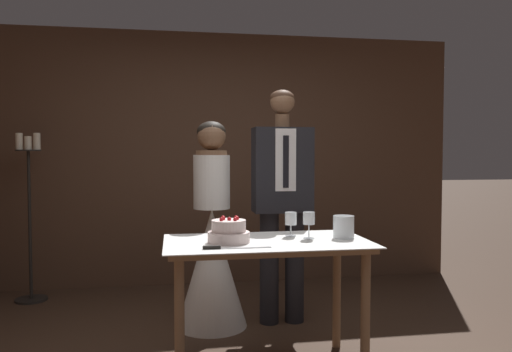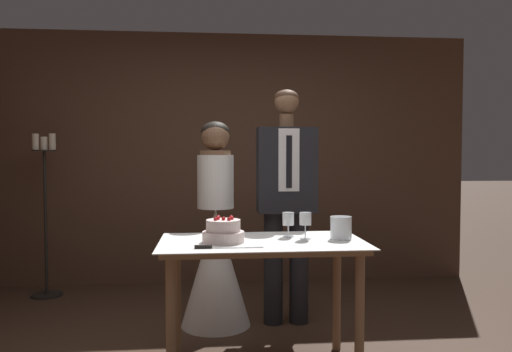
{
  "view_description": "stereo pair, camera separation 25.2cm",
  "coord_description": "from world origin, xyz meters",
  "px_view_note": "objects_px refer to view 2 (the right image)",
  "views": [
    {
      "loc": [
        -0.43,
        -2.88,
        1.34
      ],
      "look_at": [
        0.14,
        0.53,
        1.18
      ],
      "focal_mm": 35.0,
      "sensor_mm": 36.0,
      "label": 1
    },
    {
      "loc": [
        -0.18,
        -2.91,
        1.34
      ],
      "look_at": [
        0.14,
        0.53,
        1.18
      ],
      "focal_mm": 35.0,
      "sensor_mm": 36.0,
      "label": 2
    }
  ],
  "objects_px": {
    "cake_knife": "(215,247)",
    "groom": "(286,194)",
    "wine_glass_near": "(288,220)",
    "bride": "(216,250)",
    "wine_glass_middle": "(305,220)",
    "hurricane_candle": "(341,228)",
    "cake_table": "(262,259)",
    "tiered_cake": "(223,232)",
    "candle_stand": "(45,212)"
  },
  "relations": [
    {
      "from": "cake_knife",
      "to": "groom",
      "type": "relative_size",
      "value": 0.21
    },
    {
      "from": "wine_glass_middle",
      "to": "hurricane_candle",
      "type": "xyz_separation_m",
      "value": [
        0.22,
        -0.01,
        -0.05
      ]
    },
    {
      "from": "wine_glass_near",
      "to": "groom",
      "type": "relative_size",
      "value": 0.09
    },
    {
      "from": "cake_table",
      "to": "tiered_cake",
      "type": "height_order",
      "value": "tiered_cake"
    },
    {
      "from": "bride",
      "to": "cake_table",
      "type": "bearing_deg",
      "value": -71.34
    },
    {
      "from": "groom",
      "to": "bride",
      "type": "bearing_deg",
      "value": 179.92
    },
    {
      "from": "candle_stand",
      "to": "wine_glass_near",
      "type": "bearing_deg",
      "value": -38.61
    },
    {
      "from": "hurricane_candle",
      "to": "groom",
      "type": "distance_m",
      "value": 0.85
    },
    {
      "from": "groom",
      "to": "candle_stand",
      "type": "relative_size",
      "value": 1.2
    },
    {
      "from": "cake_knife",
      "to": "hurricane_candle",
      "type": "distance_m",
      "value": 0.83
    },
    {
      "from": "tiered_cake",
      "to": "wine_glass_near",
      "type": "distance_m",
      "value": 0.46
    },
    {
      "from": "tiered_cake",
      "to": "wine_glass_middle",
      "type": "relative_size",
      "value": 1.51
    },
    {
      "from": "groom",
      "to": "candle_stand",
      "type": "bearing_deg",
      "value": 156.07
    },
    {
      "from": "hurricane_candle",
      "to": "groom",
      "type": "height_order",
      "value": "groom"
    },
    {
      "from": "tiered_cake",
      "to": "candle_stand",
      "type": "bearing_deg",
      "value": 132.06
    },
    {
      "from": "cake_knife",
      "to": "tiered_cake",
      "type": "bearing_deg",
      "value": 75.52
    },
    {
      "from": "wine_glass_near",
      "to": "cake_table",
      "type": "bearing_deg",
      "value": -143.38
    },
    {
      "from": "wine_glass_near",
      "to": "bride",
      "type": "distance_m",
      "value": 0.88
    },
    {
      "from": "tiered_cake",
      "to": "cake_knife",
      "type": "height_order",
      "value": "tiered_cake"
    },
    {
      "from": "wine_glass_near",
      "to": "bride",
      "type": "bearing_deg",
      "value": 124.02
    },
    {
      "from": "wine_glass_near",
      "to": "wine_glass_middle",
      "type": "distance_m",
      "value": 0.14
    },
    {
      "from": "wine_glass_middle",
      "to": "cake_knife",
      "type": "bearing_deg",
      "value": -156.17
    },
    {
      "from": "hurricane_candle",
      "to": "groom",
      "type": "relative_size",
      "value": 0.08
    },
    {
      "from": "cake_table",
      "to": "cake_knife",
      "type": "xyz_separation_m",
      "value": [
        -0.29,
        -0.22,
        0.12
      ]
    },
    {
      "from": "wine_glass_middle",
      "to": "candle_stand",
      "type": "relative_size",
      "value": 0.11
    },
    {
      "from": "cake_knife",
      "to": "wine_glass_middle",
      "type": "bearing_deg",
      "value": 23.94
    },
    {
      "from": "bride",
      "to": "candle_stand",
      "type": "height_order",
      "value": "bride"
    },
    {
      "from": "cake_knife",
      "to": "groom",
      "type": "distance_m",
      "value": 1.2
    },
    {
      "from": "wine_glass_middle",
      "to": "bride",
      "type": "relative_size",
      "value": 0.11
    },
    {
      "from": "cake_table",
      "to": "cake_knife",
      "type": "height_order",
      "value": "cake_knife"
    },
    {
      "from": "tiered_cake",
      "to": "hurricane_candle",
      "type": "distance_m",
      "value": 0.74
    },
    {
      "from": "wine_glass_middle",
      "to": "hurricane_candle",
      "type": "distance_m",
      "value": 0.23
    },
    {
      "from": "bride",
      "to": "candle_stand",
      "type": "relative_size",
      "value": 1.04
    },
    {
      "from": "cake_table",
      "to": "wine_glass_middle",
      "type": "bearing_deg",
      "value": 6.44
    },
    {
      "from": "hurricane_candle",
      "to": "bride",
      "type": "height_order",
      "value": "bride"
    },
    {
      "from": "wine_glass_middle",
      "to": "candle_stand",
      "type": "height_order",
      "value": "candle_stand"
    },
    {
      "from": "hurricane_candle",
      "to": "candle_stand",
      "type": "xyz_separation_m",
      "value": [
        -2.35,
        1.75,
        -0.08
      ]
    },
    {
      "from": "cake_table",
      "to": "candle_stand",
      "type": "xyz_separation_m",
      "value": [
        -1.85,
        1.76,
        0.1
      ]
    },
    {
      "from": "wine_glass_middle",
      "to": "wine_glass_near",
      "type": "bearing_deg",
      "value": 130.95
    },
    {
      "from": "cake_knife",
      "to": "hurricane_candle",
      "type": "relative_size",
      "value": 2.75
    },
    {
      "from": "wine_glass_middle",
      "to": "groom",
      "type": "xyz_separation_m",
      "value": [
        0.0,
        0.79,
        0.1
      ]
    },
    {
      "from": "hurricane_candle",
      "to": "groom",
      "type": "xyz_separation_m",
      "value": [
        -0.22,
        0.8,
        0.15
      ]
    },
    {
      "from": "cake_knife",
      "to": "candle_stand",
      "type": "distance_m",
      "value": 2.52
    },
    {
      "from": "wine_glass_near",
      "to": "bride",
      "type": "relative_size",
      "value": 0.1
    },
    {
      "from": "tiered_cake",
      "to": "bride",
      "type": "xyz_separation_m",
      "value": [
        -0.04,
        0.84,
        -0.28
      ]
    },
    {
      "from": "cake_table",
      "to": "wine_glass_near",
      "type": "distance_m",
      "value": 0.32
    },
    {
      "from": "wine_glass_middle",
      "to": "hurricane_candle",
      "type": "bearing_deg",
      "value": -3.58
    },
    {
      "from": "wine_glass_near",
      "to": "groom",
      "type": "distance_m",
      "value": 0.7
    },
    {
      "from": "bride",
      "to": "groom",
      "type": "height_order",
      "value": "groom"
    },
    {
      "from": "wine_glass_near",
      "to": "hurricane_candle",
      "type": "xyz_separation_m",
      "value": [
        0.32,
        -0.12,
        -0.04
      ]
    }
  ]
}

